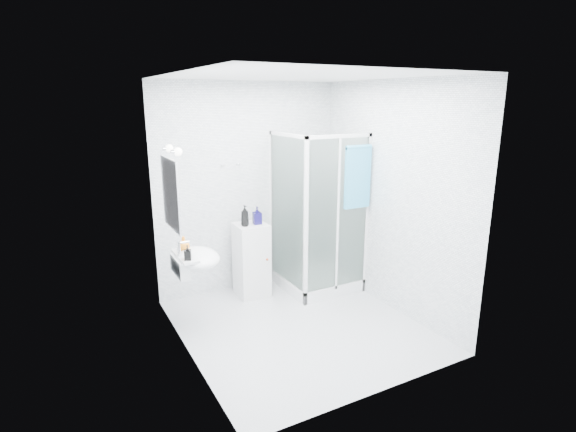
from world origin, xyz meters
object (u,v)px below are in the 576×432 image
shower_enclosure (315,256)px  soap_dispenser_black (188,253)px  shampoo_bottle_a (245,216)px  shampoo_bottle_b (257,215)px  soap_dispenser_orange (184,244)px  wall_basin (195,259)px  storage_cabinet (252,260)px  hand_towel (358,175)px

shower_enclosure → soap_dispenser_black: (-1.77, -0.48, 0.49)m
shower_enclosure → shampoo_bottle_a: shower_enclosure is taller
shampoo_bottle_b → soap_dispenser_orange: shampoo_bottle_b is taller
soap_dispenser_black → shampoo_bottle_b: bearing=33.2°
wall_basin → storage_cabinet: 1.10m
storage_cabinet → shampoo_bottle_a: bearing=-157.8°
shampoo_bottle_a → soap_dispenser_orange: 0.95m
storage_cabinet → shampoo_bottle_a: 0.59m
shampoo_bottle_a → wall_basin: bearing=-146.3°
shower_enclosure → shampoo_bottle_a: 1.07m
hand_towel → soap_dispenser_black: bearing=-178.0°
storage_cabinet → shampoo_bottle_b: (0.08, -0.02, 0.56)m
storage_cabinet → soap_dispenser_black: size_ratio=6.21×
hand_towel → soap_dispenser_orange: size_ratio=4.69×
hand_towel → shampoo_bottle_a: bearing=152.7°
shower_enclosure → hand_towel: shower_enclosure is taller
hand_towel → shampoo_bottle_a: (-1.18, 0.61, -0.48)m
wall_basin → hand_towel: size_ratio=0.75×
shower_enclosure → wall_basin: bearing=-169.2°
soap_dispenser_black → shower_enclosure: bearing=15.1°
hand_towel → shower_enclosure: bearing=128.3°
shampoo_bottle_a → hand_towel: bearing=-27.3°
shower_enclosure → soap_dispenser_orange: size_ratio=12.63×
storage_cabinet → soap_dispenser_orange: soap_dispenser_orange is taller
shower_enclosure → soap_dispenser_orange: shower_enclosure is taller
wall_basin → shampoo_bottle_a: size_ratio=2.21×
soap_dispenser_orange → soap_dispenser_black: bearing=-98.1°
shampoo_bottle_b → shower_enclosure: bearing=-17.6°
shower_enclosure → storage_cabinet: (-0.78, 0.24, 0.01)m
wall_basin → storage_cabinet: wall_basin is taller
wall_basin → shampoo_bottle_b: size_ratio=2.60×
soap_dispenser_orange → shower_enclosure: bearing=6.4°
shower_enclosure → shampoo_bottle_b: bearing=162.4°
storage_cabinet → soap_dispenser_black: bearing=-142.8°
wall_basin → storage_cabinet: size_ratio=0.61×
soap_dispenser_orange → storage_cabinet: bearing=24.7°
wall_basin → soap_dispenser_black: (-0.11, -0.16, 0.14)m
wall_basin → shampoo_bottle_b: shampoo_bottle_b is taller
shower_enclosure → soap_dispenser_orange: bearing=-173.6°
wall_basin → shampoo_bottle_b: bearing=29.4°
wall_basin → shampoo_bottle_a: (0.79, 0.53, 0.24)m
shampoo_bottle_b → soap_dispenser_black: bearing=-146.8°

